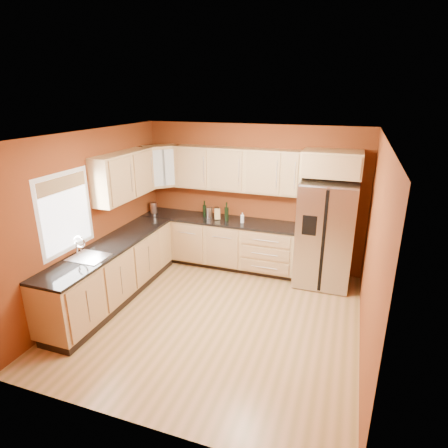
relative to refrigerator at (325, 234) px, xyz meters
The scene contains 23 objects.
floor 2.29m from the refrigerator, 129.72° to the right, with size 4.00×4.00×0.00m, color olive.
ceiling 2.72m from the refrigerator, 129.72° to the right, with size 4.00×4.00×0.00m, color silver.
wall_back 1.46m from the refrigerator, 164.48° to the left, with size 4.00×0.04×2.60m, color maroon.
wall_front 3.89m from the refrigerator, 110.43° to the right, with size 4.00×0.04×2.60m, color maroon.
wall_left 3.75m from the refrigerator, 154.12° to the right, with size 0.04×4.00×2.60m, color maroon.
wall_right 1.80m from the refrigerator, 68.20° to the right, with size 0.04×4.00×2.60m, color maroon.
base_cabinets_back 1.95m from the refrigerator, behind, with size 2.90×0.60×0.88m, color #A0764D.
base_cabinets_left 3.49m from the refrigerator, 151.95° to the right, with size 0.60×2.80×0.88m, color #A0764D.
countertop_back 1.90m from the refrigerator, behind, with size 2.90×0.62×0.04m, color black.
countertop_left 3.45m from the refrigerator, 151.87° to the right, with size 0.62×2.80×0.04m, color black.
upper_cabinets_back 1.87m from the refrigerator, behind, with size 2.30×0.33×0.75m, color #A0764D.
upper_cabinets_left 3.44m from the refrigerator, 164.22° to the right, with size 0.33×1.35×0.75m, color #A0764D.
corner_upper_cabinet 3.16m from the refrigerator, behind, with size 0.62×0.33×0.75m, color #A0764D.
over_fridge_cabinet 1.16m from the refrigerator, 90.00° to the left, with size 0.92×0.60×0.40m, color #A0764D.
refrigerator is the anchor object (origin of this frame).
window 4.01m from the refrigerator, 147.46° to the right, with size 0.03×0.90×1.00m, color white.
sink_faucet 3.71m from the refrigerator, 145.05° to the right, with size 0.50×0.42×0.30m, color white, non-canonical shape.
canister_left 3.20m from the refrigerator, behind, with size 0.13×0.13×0.21m, color silver.
canister_right 2.11m from the refrigerator, behind, with size 0.12×0.12×0.19m, color silver.
wine_bottle_a 1.75m from the refrigerator, behind, with size 0.08×0.08×0.34m, color black, non-canonical shape.
wine_bottle_b 2.21m from the refrigerator, behind, with size 0.07×0.07×0.31m, color black, non-canonical shape.
knife_block 1.93m from the refrigerator, behind, with size 0.10×0.09×0.20m, color tan.
soap_dispenser 1.44m from the refrigerator, behind, with size 0.06×0.06×0.18m, color white.
Camera 1 is at (1.67, -4.39, 3.10)m, focal length 30.00 mm.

